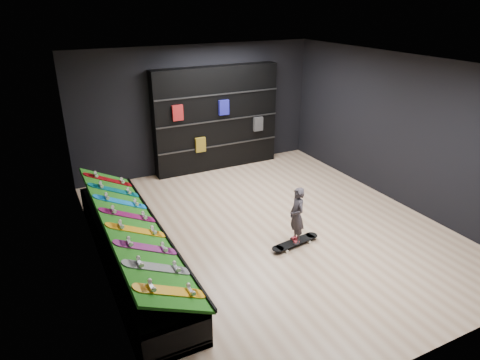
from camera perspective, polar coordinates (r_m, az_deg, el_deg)
name	(u,v)px	position (r m, az deg, el deg)	size (l,w,h in m)	color
floor	(269,228)	(8.06, 3.84, -6.42)	(6.00, 7.00, 0.01)	#CDAC8B
ceiling	(274,64)	(7.08, 4.51, 15.21)	(6.00, 7.00, 0.01)	white
wall_back	(197,109)	(10.47, -5.75, 9.39)	(6.00, 0.02, 3.00)	black
wall_front	(439,251)	(5.05, 24.97, -8.58)	(6.00, 0.02, 3.00)	black
wall_left	(92,184)	(6.53, -19.19, -0.46)	(0.02, 7.00, 3.00)	black
wall_right	(399,130)	(9.27, 20.43, 6.24)	(0.02, 7.00, 3.00)	black
display_rack	(131,250)	(7.15, -14.29, -9.03)	(0.90, 4.50, 0.50)	black
turf_ramp	(132,224)	(6.93, -14.26, -5.71)	(1.00, 4.50, 0.04)	#165B0E
back_shelving	(216,119)	(10.52, -3.18, 8.16)	(3.14, 0.37, 2.51)	black
floor_skateboard	(295,243)	(7.55, 7.37, -8.37)	(0.98, 0.22, 0.09)	black
child	(296,226)	(7.38, 7.50, -6.09)	(0.23, 0.16, 0.60)	black
display_board_0	(170,291)	(5.35, -9.26, -14.39)	(0.98, 0.22, 0.09)	yellow
display_board_1	(157,267)	(5.78, -10.97, -11.37)	(0.98, 0.22, 0.09)	black
display_board_2	(146,247)	(6.22, -12.41, -8.76)	(0.98, 0.22, 0.09)	#2626BF
display_board_3	(137,230)	(6.68, -13.63, -6.51)	(0.98, 0.22, 0.09)	orange
display_board_4	(128,215)	(7.15, -14.69, -4.54)	(0.98, 0.22, 0.09)	#E5198C
display_board_5	(121,202)	(7.63, -15.61, -2.82)	(0.98, 0.22, 0.09)	blue
display_board_6	(114,190)	(8.12, -16.42, -1.30)	(0.98, 0.22, 0.09)	#0C8C99
display_board_7	(108,180)	(8.62, -17.14, 0.04)	(0.98, 0.22, 0.09)	red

